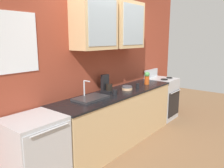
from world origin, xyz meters
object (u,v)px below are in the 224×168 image
object	(u,v)px
vase	(147,78)
cup_near_bowls	(138,85)
coffee_maker	(107,85)
dishwasher	(35,155)
stove_range	(161,98)
cup_near_sink	(115,92)
sink_faucet	(91,98)
bowl_stack	(127,88)

from	to	relation	value
vase	cup_near_bowls	world-z (taller)	vase
coffee_maker	vase	bearing A→B (deg)	-12.50
vase	dishwasher	bearing A→B (deg)	178.82
stove_range	cup_near_bowls	xyz separation A→B (m)	(-1.12, -0.06, 0.49)
cup_near_bowls	cup_near_sink	bearing A→B (deg)	-178.94
sink_faucet	vase	world-z (taller)	sink_faucet
bowl_stack	vase	distance (m)	0.65
stove_range	bowl_stack	size ratio (longest dim) A/B	6.05
cup_near_sink	bowl_stack	bearing A→B (deg)	5.65
vase	cup_near_sink	size ratio (longest dim) A/B	2.31
cup_near_bowls	dishwasher	world-z (taller)	cup_near_bowls
sink_faucet	coffee_maker	distance (m)	0.53
stove_range	dishwasher	bearing A→B (deg)	-179.93
cup_near_bowls	vase	bearing A→B (deg)	0.67
cup_near_bowls	sink_faucet	bearing A→B (deg)	174.66
cup_near_bowls	dishwasher	xyz separation A→B (m)	(-2.14, 0.06, -0.49)
stove_range	cup_near_sink	xyz separation A→B (m)	(-1.82, -0.07, 0.49)
sink_faucet	vase	distance (m)	1.49
cup_near_sink	cup_near_bowls	world-z (taller)	cup_near_sink
cup_near_sink	stove_range	bearing A→B (deg)	2.27
bowl_stack	cup_near_bowls	bearing A→B (deg)	-5.00
bowl_stack	dishwasher	bearing A→B (deg)	179.11
bowl_stack	cup_near_sink	world-z (taller)	cup_near_sink
sink_faucet	coffee_maker	bearing A→B (deg)	12.33
dishwasher	stove_range	bearing A→B (deg)	0.07
sink_faucet	dishwasher	distance (m)	1.11
coffee_maker	stove_range	bearing A→B (deg)	-5.20
stove_range	cup_near_sink	world-z (taller)	stove_range
stove_range	coffee_maker	bearing A→B (deg)	174.80
vase	dishwasher	xyz separation A→B (m)	(-2.48, 0.05, -0.58)
bowl_stack	cup_near_sink	xyz separation A→B (m)	(-0.40, -0.04, 0.01)
bowl_stack	dishwasher	size ratio (longest dim) A/B	0.20
stove_range	cup_near_bowls	distance (m)	1.23
bowl_stack	cup_near_sink	size ratio (longest dim) A/B	1.68
sink_faucet	bowl_stack	xyz separation A→B (m)	(0.84, -0.08, 0.01)
sink_faucet	dishwasher	xyz separation A→B (m)	(-1.00, -0.05, -0.48)
coffee_maker	cup_near_sink	bearing A→B (deg)	-108.02
stove_range	vase	bearing A→B (deg)	-175.96
vase	cup_near_sink	world-z (taller)	vase
cup_near_sink	coffee_maker	bearing A→B (deg)	71.98
sink_faucet	cup_near_sink	size ratio (longest dim) A/B	4.76
sink_faucet	dishwasher	bearing A→B (deg)	-177.07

